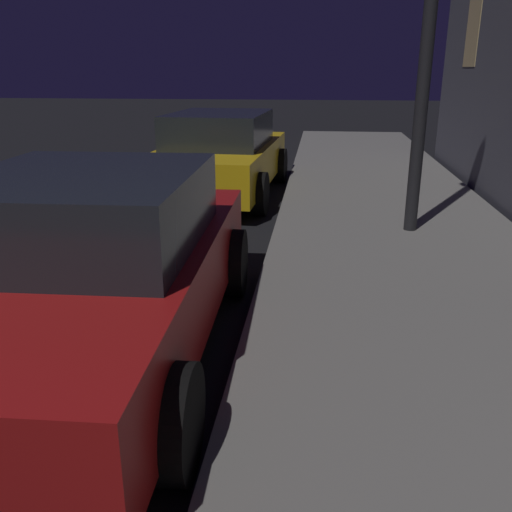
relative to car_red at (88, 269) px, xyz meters
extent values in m
cube|color=maroon|center=(0.00, -0.02, -0.13)|extent=(2.00, 4.20, 0.64)
cube|color=#1E2328|center=(0.00, 0.06, 0.45)|extent=(1.71, 2.01, 0.56)
cylinder|color=black|center=(-0.99, 1.24, -0.37)|extent=(0.24, 0.67, 0.66)
cylinder|color=black|center=(0.91, 1.30, -0.37)|extent=(0.24, 0.67, 0.66)
cylinder|color=black|center=(0.99, -1.28, -0.37)|extent=(0.24, 0.67, 0.66)
cube|color=gold|center=(0.00, 5.77, -0.13)|extent=(1.96, 4.26, 0.64)
cube|color=#1E2328|center=(0.00, 5.70, 0.45)|extent=(1.65, 2.22, 0.56)
cylinder|color=black|center=(-0.82, 7.11, -0.37)|extent=(0.25, 0.67, 0.66)
cylinder|color=black|center=(0.95, 7.02, -0.37)|extent=(0.25, 0.67, 0.66)
cylinder|color=black|center=(-0.95, 4.52, -0.37)|extent=(0.25, 0.67, 0.66)
cylinder|color=black|center=(0.82, 4.43, -0.37)|extent=(0.25, 0.67, 0.66)
cylinder|color=black|center=(2.91, 3.33, 2.12)|extent=(0.16, 0.16, 5.34)
cube|color=#F2D17F|center=(4.47, 7.63, 2.06)|extent=(0.06, 0.90, 1.20)
camera|label=1|loc=(1.71, -3.71, 1.43)|focal=38.48mm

